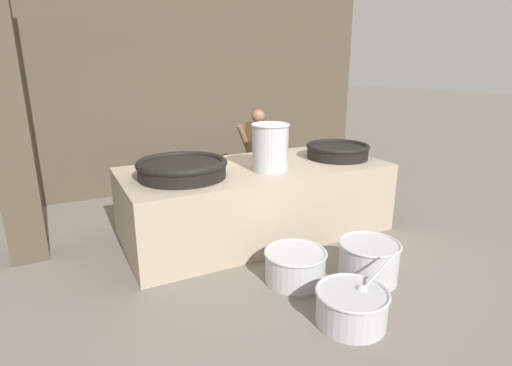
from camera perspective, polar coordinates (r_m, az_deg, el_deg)
The scene contains 11 objects.
ground_plane at distance 5.57m, azimuth 0.00°, elevation -6.92°, with size 60.00×60.00×0.00m, color slate.
back_wall at distance 7.55m, azimuth -9.51°, elevation 15.25°, with size 7.13×0.24×4.16m, color #4C4233.
support_pillar at distance 5.12m, azimuth -32.69°, elevation 12.49°, with size 0.39×0.39×4.16m, color #4C4233.
hearth_platform at distance 5.40m, azimuth 0.00°, elevation -2.37°, with size 3.48×1.60×0.93m.
giant_wok_near at distance 4.78m, azimuth -10.51°, elevation 2.15°, with size 1.07×1.07×0.22m.
giant_wok_far at distance 5.83m, azimuth 11.57°, elevation 4.59°, with size 0.89×0.89×0.21m.
stock_pot at distance 5.00m, azimuth 2.04°, elevation 5.23°, with size 0.48×0.48×0.59m.
cook at distance 6.56m, azimuth 0.26°, elevation 4.33°, with size 0.44×0.61×1.54m.
prep_bowl_vegetables at distance 3.78m, azimuth 13.50°, elevation -16.60°, with size 0.85×0.65×0.58m.
prep_bowl_meat at distance 4.33m, azimuth 5.63°, elevation -11.51°, with size 0.67×0.67×0.34m.
prep_bowl_extra at distance 4.47m, azimuth 15.79°, elevation -10.46°, with size 0.65×0.65×0.43m.
Camera 1 is at (-2.34, -4.55, 2.21)m, focal length 28.00 mm.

